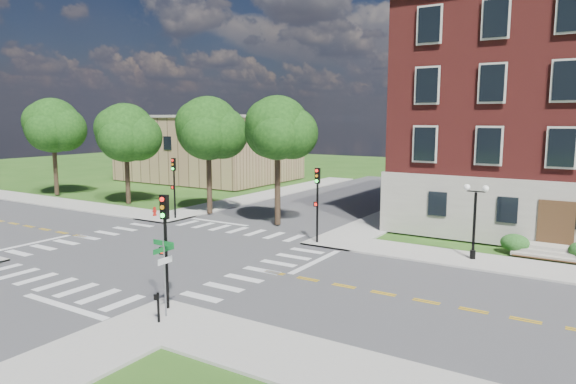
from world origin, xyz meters
The scene contains 19 objects.
ground centered at (0.00, 0.00, 0.00)m, with size 160.00×160.00×0.00m, color #295417.
road_ew centered at (0.00, 0.00, 0.01)m, with size 90.00×12.00×0.01m, color #3D3D3F.
road_ns centered at (0.00, 0.00, 0.01)m, with size 12.00×90.00×0.01m, color #3D3D3F.
sidewalk_ne centered at (15.38, 15.38, 0.06)m, with size 34.00×34.00×0.12m.
sidewalk_nw centered at (-15.38, 15.38, 0.06)m, with size 34.00×34.00×0.12m.
crosswalk_east centered at (7.20, 0.00, 0.00)m, with size 2.20×10.20×0.02m, color silver, non-canonical shape.
stop_bar_east centered at (8.80, 3.00, 0.00)m, with size 0.40×5.50×0.00m, color silver.
secondary_building centered at (-22.00, 30.00, 4.28)m, with size 20.40×15.40×8.30m.
tree_a centered at (-26.16, 10.54, 7.27)m, with size 5.57×5.57×9.96m.
tree_b centered at (-15.52, 10.76, 6.68)m, with size 5.41×5.41×9.29m.
tree_c centered at (-5.67, 10.86, 7.17)m, with size 5.24×5.24×9.70m.
tree_d centered at (1.62, 10.08, 7.28)m, with size 4.73×4.73×9.56m.
traffic_signal_se centered at (7.12, -6.79, 3.19)m, with size 0.35×0.40×4.80m.
traffic_signal_ne centered at (6.84, 6.69, 3.19)m, with size 0.37×0.43×4.80m.
traffic_signal_nw centered at (-6.66, 7.78, 3.19)m, with size 0.38×0.46×4.80m.
twin_lamp_west centered at (16.22, 7.92, 2.52)m, with size 1.36×0.36×4.23m.
street_sign_pole centered at (7.70, -7.46, 2.31)m, with size 1.10×1.10×3.10m.
push_button_post centered at (7.91, -8.08, 0.80)m, with size 0.14×0.21×1.20m.
fire_hydrant centered at (-8.81, 7.64, 0.46)m, with size 0.35×0.35×0.75m.
Camera 1 is at (22.28, -21.57, 7.98)m, focal length 32.00 mm.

